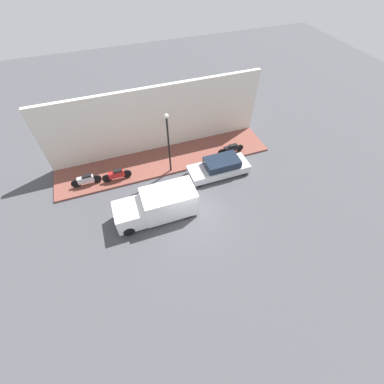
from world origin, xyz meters
name	(u,v)px	position (x,y,z in m)	size (l,w,h in m)	color
ground_plane	(189,217)	(0.00, 0.00, 0.00)	(60.00, 60.00, 0.00)	#47474C
sidewalk	(165,160)	(5.52, 0.00, 0.08)	(3.07, 15.98, 0.15)	brown
building_facade	(156,120)	(7.21, 0.00, 2.55)	(0.30, 15.98, 5.10)	silver
parked_car	(220,167)	(2.94, -3.32, 0.62)	(1.65, 4.35, 1.29)	silver
delivery_van	(157,205)	(0.79, 1.77, 0.97)	(1.84, 4.92, 1.91)	white
motorcycle_red	(117,175)	(4.63, 3.70, 0.61)	(0.30, 2.02, 0.84)	#B21E1E
motorcycle_black	(231,149)	(4.56, -4.99, 0.57)	(0.30, 2.11, 0.76)	black
scooter_silver	(86,180)	(4.85, 5.74, 0.61)	(0.30, 2.01, 0.83)	#B7B7BF
streetlamp	(168,139)	(4.28, -0.08, 2.98)	(0.29, 0.29, 4.63)	black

